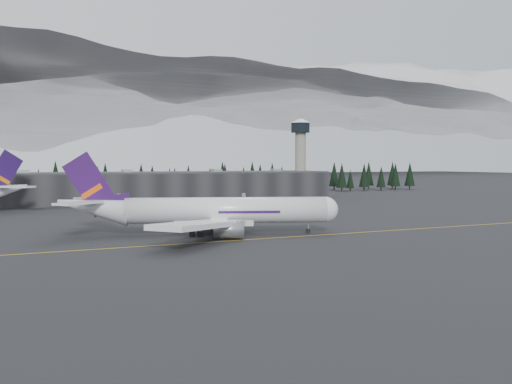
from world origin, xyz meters
name	(u,v)px	position (x,y,z in m)	size (l,w,h in m)	color
ground	(293,235)	(0.00, 0.00, 0.00)	(1400.00, 1400.00, 0.00)	black
taxiline	(298,236)	(0.00, -2.00, 0.01)	(400.00, 0.40, 0.02)	gold
terminal	(151,187)	(0.00, 125.00, 6.30)	(160.00, 30.00, 12.60)	black
control_tower	(300,148)	(75.00, 128.00, 23.41)	(10.00, 10.00, 37.70)	gray
treeline	(131,181)	(0.00, 162.00, 7.50)	(360.00, 20.00, 15.00)	black
mountain_ridge	(25,171)	(0.00, 1000.00, 0.00)	(4400.00, 900.00, 420.00)	white
jet_main	(202,211)	(-18.12, 10.95, 5.40)	(63.02, 56.42, 19.15)	silver
gse_vehicle_a	(119,204)	(-17.27, 106.56, 0.64)	(2.14, 4.64, 1.29)	silver
gse_vehicle_b	(244,201)	(31.70, 98.28, 0.72)	(1.70, 4.23, 1.44)	white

